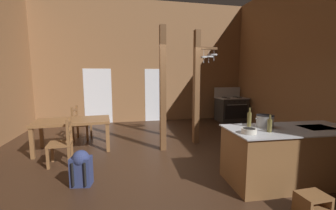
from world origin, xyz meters
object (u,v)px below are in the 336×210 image
(kitchen_island, at_px, (290,155))
(mixing_bowl_on_counter, at_px, (249,131))
(dining_table, at_px, (73,123))
(ladderback_chair_by_post, at_px, (63,143))
(backpack, at_px, (81,167))
(bottle_tall_on_counter, at_px, (249,119))
(stockpot_on_counter, at_px, (265,121))
(step_stool, at_px, (312,203))
(stove_range, at_px, (231,109))
(bottle_short_on_counter, at_px, (270,125))
(ladderback_chair_near_window, at_px, (80,124))

(kitchen_island, distance_m, mixing_bowl_on_counter, 1.03)
(dining_table, xyz_separation_m, ladderback_chair_by_post, (-0.03, -0.89, -0.20))
(kitchen_island, bearing_deg, backpack, 170.12)
(kitchen_island, xyz_separation_m, ladderback_chair_by_post, (-3.96, 1.59, -0.01))
(backpack, relative_size, mixing_bowl_on_counter, 2.68)
(dining_table, bearing_deg, bottle_tall_on_counter, -33.89)
(kitchen_island, bearing_deg, ladderback_chair_by_post, 158.07)
(stockpot_on_counter, xyz_separation_m, mixing_bowl_on_counter, (-0.51, -0.34, -0.06))
(bottle_tall_on_counter, bearing_deg, backpack, 173.20)
(dining_table, bearing_deg, step_stool, -43.47)
(stove_range, height_order, ladderback_chair_by_post, stove_range)
(step_stool, relative_size, bottle_short_on_counter, 1.35)
(stove_range, relative_size, ladderback_chair_by_post, 1.39)
(ladderback_chair_near_window, xyz_separation_m, bottle_short_on_counter, (3.40, -3.50, 0.59))
(bottle_tall_on_counter, bearing_deg, mixing_bowl_on_counter, -122.36)
(bottle_short_on_counter, bearing_deg, backpack, 165.97)
(stove_range, distance_m, dining_table, 5.88)
(dining_table, relative_size, stockpot_on_counter, 4.95)
(dining_table, distance_m, ladderback_chair_by_post, 0.91)
(stove_range, relative_size, step_stool, 3.60)
(backpack, relative_size, stockpot_on_counter, 1.67)
(dining_table, bearing_deg, bottle_short_on_counter, -37.50)
(backpack, height_order, bottle_short_on_counter, bottle_short_on_counter)
(ladderback_chair_near_window, height_order, bottle_short_on_counter, bottle_short_on_counter)
(kitchen_island, height_order, step_stool, kitchen_island)
(stove_range, height_order, bottle_tall_on_counter, stove_range)
(ladderback_chair_by_post, height_order, backpack, ladderback_chair_by_post)
(stove_range, relative_size, stockpot_on_counter, 3.70)
(mixing_bowl_on_counter, height_order, bottle_tall_on_counter, bottle_tall_on_counter)
(ladderback_chair_by_post, bearing_deg, mixing_bowl_on_counter, -29.47)
(ladderback_chair_by_post, relative_size, bottle_short_on_counter, 3.50)
(stockpot_on_counter, bearing_deg, kitchen_island, -27.33)
(stockpot_on_counter, distance_m, bottle_tall_on_counter, 0.26)
(ladderback_chair_by_post, bearing_deg, step_stool, -34.64)
(ladderback_chair_by_post, bearing_deg, stockpot_on_counter, -21.33)
(ladderback_chair_by_post, xyz_separation_m, backpack, (0.52, -0.99, -0.14))
(bottle_tall_on_counter, bearing_deg, ladderback_chair_by_post, 158.23)
(mixing_bowl_on_counter, bearing_deg, bottle_short_on_counter, 2.24)
(bottle_tall_on_counter, xyz_separation_m, bottle_short_on_counter, (0.10, -0.39, -0.02))
(kitchen_island, relative_size, dining_table, 1.24)
(mixing_bowl_on_counter, bearing_deg, bottle_tall_on_counter, 57.64)
(step_stool, xyz_separation_m, ladderback_chair_near_window, (-3.53, 4.24, 0.27))
(stove_range, distance_m, bottle_tall_on_counter, 5.03)
(step_stool, distance_m, ladderback_chair_near_window, 5.53)
(step_stool, bearing_deg, bottle_tall_on_counter, 101.57)
(stove_range, bearing_deg, kitchen_island, -107.18)
(dining_table, relative_size, ladderback_chair_by_post, 1.86)
(ladderback_chair_near_window, relative_size, ladderback_chair_by_post, 1.00)
(step_stool, height_order, ladderback_chair_by_post, ladderback_chair_by_post)
(backpack, distance_m, mixing_bowl_on_counter, 2.73)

